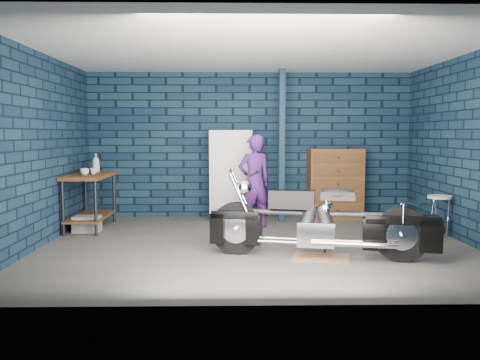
% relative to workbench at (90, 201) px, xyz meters
% --- Properties ---
extents(ground, '(6.00, 6.00, 0.00)m').
position_rel_workbench_xyz_m(ground, '(2.68, -1.35, -0.46)').
color(ground, '#524F4C').
rests_on(ground, ground).
extents(room_walls, '(6.02, 5.01, 2.71)m').
position_rel_workbench_xyz_m(room_walls, '(2.68, -0.79, 1.45)').
color(room_walls, '#102135').
rests_on(room_walls, ground).
extents(support_post, '(0.10, 0.10, 2.70)m').
position_rel_workbench_xyz_m(support_post, '(3.23, 0.60, 0.90)').
color(support_post, '#122639').
rests_on(support_post, ground).
extents(workbench, '(0.60, 1.40, 0.91)m').
position_rel_workbench_xyz_m(workbench, '(0.00, 0.00, 0.00)').
color(workbench, brown).
rests_on(workbench, ground).
extents(drip_mat, '(0.80, 0.67, 0.01)m').
position_rel_workbench_xyz_m(drip_mat, '(3.46, -2.08, -0.45)').
color(drip_mat, '#946840').
rests_on(drip_mat, ground).
extents(motorcycle, '(2.53, 1.17, 1.08)m').
position_rel_workbench_xyz_m(motorcycle, '(3.46, -2.08, 0.08)').
color(motorcycle, black).
rests_on(motorcycle, ground).
extents(person, '(0.66, 0.55, 1.56)m').
position_rel_workbench_xyz_m(person, '(2.72, 0.03, 0.32)').
color(person, '#512078').
rests_on(person, ground).
extents(storage_bin, '(0.41, 0.29, 0.26)m').
position_rel_workbench_xyz_m(storage_bin, '(0.02, -0.29, -0.33)').
color(storage_bin, gray).
rests_on(storage_bin, ground).
extents(locker, '(0.76, 0.54, 1.63)m').
position_rel_workbench_xyz_m(locker, '(2.32, 0.88, 0.36)').
color(locker, silver).
rests_on(locker, ground).
extents(tool_chest, '(0.97, 0.54, 1.29)m').
position_rel_workbench_xyz_m(tool_chest, '(4.25, 0.88, 0.19)').
color(tool_chest, brown).
rests_on(tool_chest, ground).
extents(shop_stool, '(0.39, 0.39, 0.64)m').
position_rel_workbench_xyz_m(shop_stool, '(5.46, -0.87, -0.13)').
color(shop_stool, beige).
rests_on(shop_stool, ground).
extents(cup_a, '(0.14, 0.14, 0.11)m').
position_rel_workbench_xyz_m(cup_a, '(-0.00, -0.27, 0.51)').
color(cup_a, beige).
rests_on(cup_a, workbench).
extents(cup_b, '(0.12, 0.12, 0.10)m').
position_rel_workbench_xyz_m(cup_b, '(0.09, -0.09, 0.50)').
color(cup_b, beige).
rests_on(cup_b, workbench).
extents(mug_purple, '(0.09, 0.09, 0.10)m').
position_rel_workbench_xyz_m(mug_purple, '(-0.07, -0.02, 0.51)').
color(mug_purple, '#5F1C70').
rests_on(mug_purple, workbench).
extents(mug_red, '(0.09, 0.09, 0.10)m').
position_rel_workbench_xyz_m(mug_red, '(0.01, 0.10, 0.50)').
color(mug_red, maroon).
rests_on(mug_red, workbench).
extents(bottle, '(0.13, 0.13, 0.32)m').
position_rel_workbench_xyz_m(bottle, '(0.01, 0.36, 0.61)').
color(bottle, gray).
rests_on(bottle, workbench).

